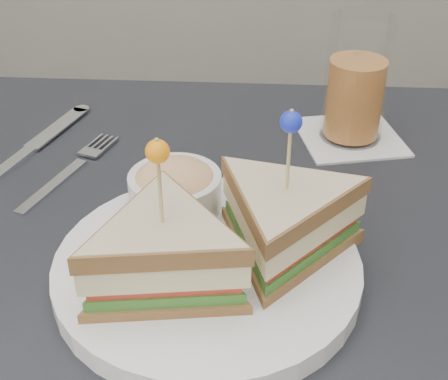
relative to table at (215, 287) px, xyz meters
The scene contains 5 objects.
table is the anchor object (origin of this frame).
plate_meal 0.14m from the table, 83.66° to the right, with size 0.38×0.38×0.17m.
cutlery_fork 0.23m from the table, 146.85° to the left, with size 0.08×0.19×0.01m.
cutlery_knife 0.31m from the table, 145.36° to the left, with size 0.09×0.22×0.01m.
drink_set 0.32m from the table, 53.45° to the left, with size 0.16×0.16×0.17m.
Camera 1 is at (0.04, -0.53, 1.15)m, focal length 50.00 mm.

